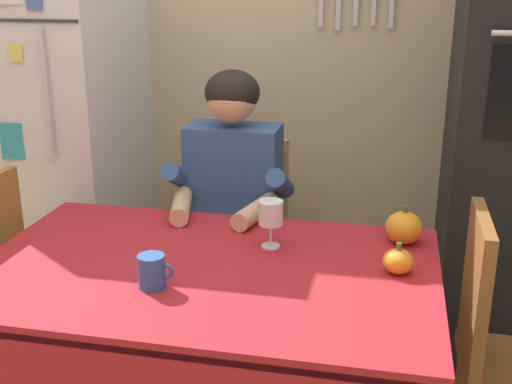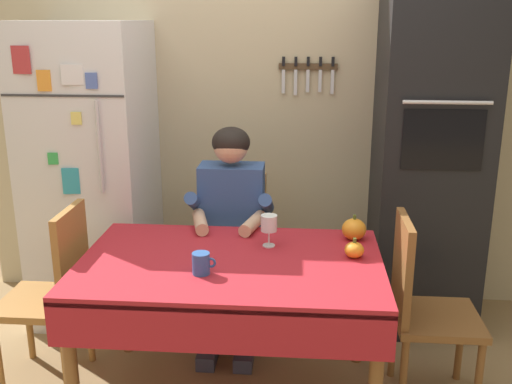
{
  "view_description": "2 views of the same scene",
  "coord_description": "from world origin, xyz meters",
  "px_view_note": "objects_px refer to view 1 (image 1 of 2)",
  "views": [
    {
      "loc": [
        0.53,
        -1.64,
        1.58
      ],
      "look_at": [
        0.13,
        0.23,
        0.94
      ],
      "focal_mm": 45.88,
      "sensor_mm": 36.0,
      "label": 1
    },
    {
      "loc": [
        0.33,
        -2.42,
        1.81
      ],
      "look_at": [
        0.11,
        0.24,
        1.03
      ],
      "focal_mm": 41.59,
      "sensor_mm": 36.0,
      "label": 2
    }
  ],
  "objects_px": {
    "refrigerator": "(55,135)",
    "coffee_mug": "(152,271)",
    "chair_right_side": "(504,350)",
    "wine_glass": "(271,214)",
    "pumpkin_large": "(404,228)",
    "dining_table": "(204,294)",
    "seated_person": "(230,203)",
    "chair_behind_person": "(241,239)",
    "pumpkin_medium": "(398,261)"
  },
  "relations": [
    {
      "from": "dining_table",
      "to": "wine_glass",
      "type": "distance_m",
      "value": 0.33
    },
    {
      "from": "chair_behind_person",
      "to": "wine_glass",
      "type": "relative_size",
      "value": 5.86
    },
    {
      "from": "refrigerator",
      "to": "chair_right_side",
      "type": "height_order",
      "value": "refrigerator"
    },
    {
      "from": "chair_right_side",
      "to": "pumpkin_large",
      "type": "distance_m",
      "value": 0.48
    },
    {
      "from": "chair_right_side",
      "to": "pumpkin_medium",
      "type": "bearing_deg",
      "value": -177.41
    },
    {
      "from": "refrigerator",
      "to": "pumpkin_large",
      "type": "distance_m",
      "value": 1.63
    },
    {
      "from": "coffee_mug",
      "to": "pumpkin_medium",
      "type": "xyz_separation_m",
      "value": [
        0.68,
        0.24,
        -0.01
      ]
    },
    {
      "from": "wine_glass",
      "to": "pumpkin_large",
      "type": "bearing_deg",
      "value": 16.76
    },
    {
      "from": "coffee_mug",
      "to": "wine_glass",
      "type": "height_order",
      "value": "wine_glass"
    },
    {
      "from": "wine_glass",
      "to": "coffee_mug",
      "type": "bearing_deg",
      "value": -127.87
    },
    {
      "from": "chair_behind_person",
      "to": "pumpkin_medium",
      "type": "height_order",
      "value": "chair_behind_person"
    },
    {
      "from": "wine_glass",
      "to": "dining_table",
      "type": "bearing_deg",
      "value": -128.6
    },
    {
      "from": "refrigerator",
      "to": "coffee_mug",
      "type": "bearing_deg",
      "value": -50.58
    },
    {
      "from": "refrigerator",
      "to": "chair_behind_person",
      "type": "xyz_separation_m",
      "value": [
        0.88,
        -0.09,
        -0.39
      ]
    },
    {
      "from": "seated_person",
      "to": "pumpkin_large",
      "type": "height_order",
      "value": "seated_person"
    },
    {
      "from": "seated_person",
      "to": "pumpkin_medium",
      "type": "height_order",
      "value": "seated_person"
    },
    {
      "from": "chair_right_side",
      "to": "pumpkin_large",
      "type": "relative_size",
      "value": 7.17
    },
    {
      "from": "wine_glass",
      "to": "pumpkin_medium",
      "type": "xyz_separation_m",
      "value": [
        0.4,
        -0.11,
        -0.08
      ]
    },
    {
      "from": "dining_table",
      "to": "chair_right_side",
      "type": "xyz_separation_m",
      "value": [
        0.9,
        0.11,
        -0.14
      ]
    },
    {
      "from": "dining_table",
      "to": "pumpkin_medium",
      "type": "height_order",
      "value": "pumpkin_medium"
    },
    {
      "from": "pumpkin_medium",
      "to": "dining_table",
      "type": "bearing_deg",
      "value": -170.32
    },
    {
      "from": "wine_glass",
      "to": "seated_person",
      "type": "bearing_deg",
      "value": 121.01
    },
    {
      "from": "chair_right_side",
      "to": "coffee_mug",
      "type": "relative_size",
      "value": 8.83
    },
    {
      "from": "pumpkin_medium",
      "to": "seated_person",
      "type": "bearing_deg",
      "value": 141.77
    },
    {
      "from": "chair_right_side",
      "to": "pumpkin_medium",
      "type": "distance_m",
      "value": 0.42
    },
    {
      "from": "wine_glass",
      "to": "pumpkin_medium",
      "type": "distance_m",
      "value": 0.43
    },
    {
      "from": "chair_right_side",
      "to": "wine_glass",
      "type": "distance_m",
      "value": 0.82
    },
    {
      "from": "refrigerator",
      "to": "seated_person",
      "type": "distance_m",
      "value": 0.94
    },
    {
      "from": "chair_behind_person",
      "to": "coffee_mug",
      "type": "xyz_separation_m",
      "value": [
        -0.03,
        -0.94,
        0.28
      ]
    },
    {
      "from": "chair_behind_person",
      "to": "wine_glass",
      "type": "height_order",
      "value": "chair_behind_person"
    },
    {
      "from": "seated_person",
      "to": "chair_right_side",
      "type": "bearing_deg",
      "value": -26.8
    },
    {
      "from": "refrigerator",
      "to": "coffee_mug",
      "type": "xyz_separation_m",
      "value": [
        0.84,
        -1.03,
        -0.11
      ]
    },
    {
      "from": "dining_table",
      "to": "seated_person",
      "type": "bearing_deg",
      "value": 96.83
    },
    {
      "from": "chair_right_side",
      "to": "dining_table",
      "type": "bearing_deg",
      "value": -172.89
    },
    {
      "from": "seated_person",
      "to": "coffee_mug",
      "type": "height_order",
      "value": "seated_person"
    },
    {
      "from": "dining_table",
      "to": "refrigerator",
      "type": "bearing_deg",
      "value": 137.09
    },
    {
      "from": "refrigerator",
      "to": "chair_right_side",
      "type": "distance_m",
      "value": 2.04
    },
    {
      "from": "chair_behind_person",
      "to": "seated_person",
      "type": "relative_size",
      "value": 0.75
    },
    {
      "from": "dining_table",
      "to": "wine_glass",
      "type": "height_order",
      "value": "wine_glass"
    },
    {
      "from": "dining_table",
      "to": "pumpkin_large",
      "type": "bearing_deg",
      "value": 29.69
    },
    {
      "from": "dining_table",
      "to": "pumpkin_large",
      "type": "distance_m",
      "value": 0.69
    },
    {
      "from": "chair_right_side",
      "to": "wine_glass",
      "type": "bearing_deg",
      "value": 172.6
    },
    {
      "from": "chair_right_side",
      "to": "coffee_mug",
      "type": "height_order",
      "value": "chair_right_side"
    },
    {
      "from": "refrigerator",
      "to": "pumpkin_large",
      "type": "xyz_separation_m",
      "value": [
        1.54,
        -0.55,
        -0.11
      ]
    },
    {
      "from": "seated_person",
      "to": "coffee_mug",
      "type": "distance_m",
      "value": 0.75
    },
    {
      "from": "dining_table",
      "to": "wine_glass",
      "type": "relative_size",
      "value": 8.82
    },
    {
      "from": "refrigerator",
      "to": "seated_person",
      "type": "xyz_separation_m",
      "value": [
        0.88,
        -0.28,
        -0.16
      ]
    },
    {
      "from": "pumpkin_large",
      "to": "chair_behind_person",
      "type": "bearing_deg",
      "value": 145.18
    },
    {
      "from": "chair_behind_person",
      "to": "chair_right_side",
      "type": "bearing_deg",
      "value": -34.96
    },
    {
      "from": "dining_table",
      "to": "pumpkin_medium",
      "type": "xyz_separation_m",
      "value": [
        0.57,
        0.1,
        0.12
      ]
    }
  ]
}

